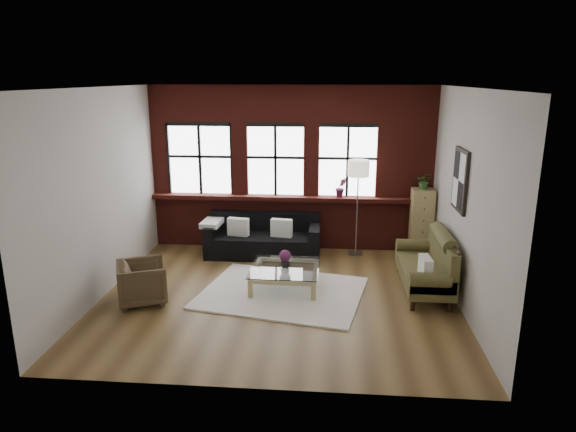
# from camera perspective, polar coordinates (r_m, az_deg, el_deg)

# --- Properties ---
(floor) EXTENTS (5.50, 5.50, 0.00)m
(floor) POSITION_cam_1_polar(r_m,az_deg,el_deg) (8.20, -1.06, -8.87)
(floor) COLOR brown
(floor) RESTS_ON ground
(ceiling) EXTENTS (5.50, 5.50, 0.00)m
(ceiling) POSITION_cam_1_polar(r_m,az_deg,el_deg) (7.48, -1.19, 14.09)
(ceiling) COLOR white
(ceiling) RESTS_ON ground
(wall_back) EXTENTS (5.50, 0.00, 5.50)m
(wall_back) POSITION_cam_1_polar(r_m,az_deg,el_deg) (10.13, 0.34, 5.30)
(wall_back) COLOR #B6B0A9
(wall_back) RESTS_ON ground
(wall_front) EXTENTS (5.50, 0.00, 5.50)m
(wall_front) POSITION_cam_1_polar(r_m,az_deg,el_deg) (5.30, -3.91, -4.08)
(wall_front) COLOR #B6B0A9
(wall_front) RESTS_ON ground
(wall_left) EXTENTS (0.00, 5.00, 5.00)m
(wall_left) POSITION_cam_1_polar(r_m,az_deg,el_deg) (8.42, -20.09, 2.31)
(wall_left) COLOR #B6B0A9
(wall_left) RESTS_ON ground
(wall_right) EXTENTS (0.00, 5.00, 5.00)m
(wall_right) POSITION_cam_1_polar(r_m,az_deg,el_deg) (7.90, 19.16, 1.58)
(wall_right) COLOR #B6B0A9
(wall_right) RESTS_ON ground
(brick_backwall) EXTENTS (5.50, 0.12, 3.20)m
(brick_backwall) POSITION_cam_1_polar(r_m,az_deg,el_deg) (10.07, 0.32, 5.24)
(brick_backwall) COLOR #5D1C15
(brick_backwall) RESTS_ON floor
(sill_ledge) EXTENTS (5.50, 0.30, 0.08)m
(sill_ledge) POSITION_cam_1_polar(r_m,az_deg,el_deg) (10.09, 0.27, 2.02)
(sill_ledge) COLOR #5D1C15
(sill_ledge) RESTS_ON brick_backwall
(window_left) EXTENTS (1.38, 0.10, 1.50)m
(window_left) POSITION_cam_1_polar(r_m,az_deg,el_deg) (10.35, -9.72, 6.14)
(window_left) COLOR black
(window_left) RESTS_ON brick_backwall
(window_mid) EXTENTS (1.38, 0.10, 1.50)m
(window_mid) POSITION_cam_1_polar(r_m,az_deg,el_deg) (10.08, -1.39, 6.11)
(window_mid) COLOR black
(window_mid) RESTS_ON brick_backwall
(window_right) EXTENTS (1.38, 0.10, 1.50)m
(window_right) POSITION_cam_1_polar(r_m,az_deg,el_deg) (10.03, 6.63, 5.97)
(window_right) COLOR black
(window_right) RESTS_ON brick_backwall
(wall_poster) EXTENTS (0.05, 0.74, 0.94)m
(wall_poster) POSITION_cam_1_polar(r_m,az_deg,el_deg) (8.12, 18.60, 3.80)
(wall_poster) COLOR black
(wall_poster) RESTS_ON wall_right
(shag_rug) EXTENTS (2.82, 2.40, 0.03)m
(shag_rug) POSITION_cam_1_polar(r_m,az_deg,el_deg) (8.29, -0.67, -8.50)
(shag_rug) COLOR white
(shag_rug) RESTS_ON floor
(dark_sofa) EXTENTS (2.17, 0.88, 0.79)m
(dark_sofa) POSITION_cam_1_polar(r_m,az_deg,el_deg) (9.88, -2.76, -2.18)
(dark_sofa) COLOR black
(dark_sofa) RESTS_ON floor
(pillow_a) EXTENTS (0.42, 0.21, 0.34)m
(pillow_a) POSITION_cam_1_polar(r_m,az_deg,el_deg) (9.80, -5.55, -1.21)
(pillow_a) COLOR white
(pillow_a) RESTS_ON dark_sofa
(pillow_b) EXTENTS (0.42, 0.21, 0.34)m
(pillow_b) POSITION_cam_1_polar(r_m,az_deg,el_deg) (9.69, -0.73, -1.34)
(pillow_b) COLOR white
(pillow_b) RESTS_ON dark_sofa
(vintage_settee) EXTENTS (0.80, 1.79, 0.96)m
(vintage_settee) POSITION_cam_1_polar(r_m,az_deg,el_deg) (8.51, 14.88, -5.00)
(vintage_settee) COLOR #4D4923
(vintage_settee) RESTS_ON floor
(pillow_settee) EXTENTS (0.17, 0.39, 0.34)m
(pillow_settee) POSITION_cam_1_polar(r_m,az_deg,el_deg) (7.96, 15.02, -5.61)
(pillow_settee) COLOR white
(pillow_settee) RESTS_ON vintage_settee
(armchair) EXTENTS (0.93, 0.92, 0.65)m
(armchair) POSITION_cam_1_polar(r_m,az_deg,el_deg) (8.17, -15.88, -7.11)
(armchair) COLOR #423421
(armchair) RESTS_ON floor
(coffee_table) EXTENTS (1.12, 1.12, 0.37)m
(coffee_table) POSITION_cam_1_polar(r_m,az_deg,el_deg) (8.44, -0.32, -6.86)
(coffee_table) COLOR tan
(coffee_table) RESTS_ON shag_rug
(vase) EXTENTS (0.18, 0.18, 0.16)m
(vase) POSITION_cam_1_polar(r_m,az_deg,el_deg) (8.34, -0.33, -5.19)
(vase) COLOR #B2B2B2
(vase) RESTS_ON coffee_table
(flowers) EXTENTS (0.19, 0.19, 0.19)m
(flowers) POSITION_cam_1_polar(r_m,az_deg,el_deg) (8.30, -0.33, -4.44)
(flowers) COLOR #5E2049
(flowers) RESTS_ON vase
(drawer_chest) EXTENTS (0.41, 0.41, 1.32)m
(drawer_chest) POSITION_cam_1_polar(r_m,az_deg,el_deg) (10.06, 14.59, -0.77)
(drawer_chest) COLOR tan
(drawer_chest) RESTS_ON floor
(potted_plant_top) EXTENTS (0.29, 0.26, 0.31)m
(potted_plant_top) POSITION_cam_1_polar(r_m,az_deg,el_deg) (9.87, 14.90, 3.77)
(potted_plant_top) COLOR #2D5923
(potted_plant_top) RESTS_ON drawer_chest
(floor_lamp) EXTENTS (0.40, 0.40, 2.00)m
(floor_lamp) POSITION_cam_1_polar(r_m,az_deg,el_deg) (9.82, 7.70, 1.26)
(floor_lamp) COLOR #A5A5A8
(floor_lamp) RESTS_ON floor
(sill_plant) EXTENTS (0.25, 0.22, 0.39)m
(sill_plant) POSITION_cam_1_polar(r_m,az_deg,el_deg) (9.98, 5.90, 3.16)
(sill_plant) COLOR #5E2049
(sill_plant) RESTS_ON sill_ledge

